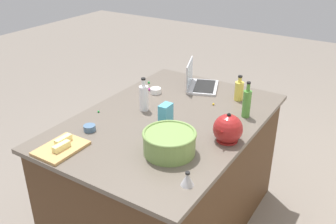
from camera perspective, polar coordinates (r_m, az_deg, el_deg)
ground_plane at (r=3.04m, az=0.00°, el=-16.26°), size 12.00×12.00×0.00m
island_counter at (r=2.75m, az=0.00°, el=-9.33°), size 1.63×1.13×0.90m
laptop at (r=3.00m, az=4.72°, el=4.51°), size 0.37×0.32×0.22m
mixing_bowl_large at (r=2.11m, az=0.22°, el=-4.60°), size 0.31×0.31×0.14m
bottle_vinegar at (r=2.60m, az=-3.70°, el=2.24°), size 0.06×0.06×0.24m
bottle_olive at (r=2.56m, az=11.93°, el=1.37°), size 0.06×0.06×0.25m
bottle_oil at (r=2.82m, az=10.79°, el=3.27°), size 0.07×0.07×0.19m
kettle at (r=2.26m, az=9.11°, el=-2.61°), size 0.21×0.18×0.20m
cutting_board at (r=2.26m, az=-16.02°, el=-5.34°), size 0.28×0.21×0.02m
butter_stick_left at (r=2.29m, az=-15.69°, el=-4.13°), size 0.11×0.04×0.04m
butter_stick_right at (r=2.23m, az=-15.97°, el=-5.08°), size 0.11×0.04×0.04m
ramekin_small at (r=2.90m, az=-1.90°, el=3.26°), size 0.08×0.08×0.04m
ramekin_medium at (r=2.42m, az=-11.88°, el=-2.41°), size 0.08×0.08×0.04m
kitchen_timer at (r=1.89m, az=2.99°, el=-10.19°), size 0.07×0.07×0.08m
candy_bag at (r=2.36m, az=-0.36°, el=-0.72°), size 0.09×0.06×0.17m
candy_0 at (r=2.64m, az=-10.56°, el=0.06°), size 0.01×0.01×0.01m
candy_1 at (r=3.09m, az=-2.94°, el=4.52°), size 0.02×0.02×0.02m
candy_2 at (r=2.96m, az=-2.87°, el=3.47°), size 0.02×0.02×0.02m
candy_3 at (r=2.73m, az=6.95°, el=1.20°), size 0.01×0.01×0.01m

